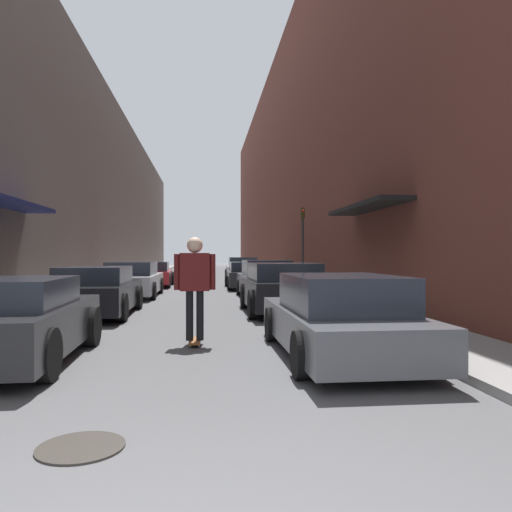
% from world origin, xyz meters
% --- Properties ---
extents(ground, '(145.74, 145.74, 0.00)m').
position_xyz_m(ground, '(0.00, 26.50, 0.00)').
color(ground, '#515154').
extents(curb_strip_left, '(1.80, 66.25, 0.12)m').
position_xyz_m(curb_strip_left, '(-4.32, 33.12, 0.06)').
color(curb_strip_left, gray).
rests_on(curb_strip_left, ground).
extents(curb_strip_right, '(1.80, 66.25, 0.12)m').
position_xyz_m(curb_strip_right, '(4.32, 33.12, 0.06)').
color(curb_strip_right, gray).
rests_on(curb_strip_right, ground).
extents(building_row_left, '(4.90, 66.25, 11.26)m').
position_xyz_m(building_row_left, '(-7.22, 33.12, 5.63)').
color(building_row_left, '#564C47').
rests_on(building_row_left, ground).
extents(building_row_right, '(4.90, 66.25, 15.61)m').
position_xyz_m(building_row_right, '(7.22, 33.12, 7.80)').
color(building_row_right, brown).
rests_on(building_row_right, ground).
extents(parked_car_left_0, '(1.89, 3.98, 1.23)m').
position_xyz_m(parked_car_left_0, '(-2.49, 5.44, 0.61)').
color(parked_car_left_0, '#232326').
rests_on(parked_car_left_0, ground).
extents(parked_car_left_1, '(1.92, 4.45, 1.26)m').
position_xyz_m(parked_car_left_1, '(-2.49, 11.09, 0.62)').
color(parked_car_left_1, black).
rests_on(parked_car_left_1, ground).
extents(parked_car_left_2, '(1.95, 4.72, 1.30)m').
position_xyz_m(parked_car_left_2, '(-2.38, 16.84, 0.63)').
color(parked_car_left_2, '#B7B7BC').
rests_on(parked_car_left_2, ground).
extents(parked_car_left_3, '(2.06, 4.21, 1.22)m').
position_xyz_m(parked_car_left_3, '(-2.34, 22.78, 0.60)').
color(parked_car_left_3, maroon).
rests_on(parked_car_left_3, ground).
extents(parked_car_right_0, '(1.89, 4.45, 1.25)m').
position_xyz_m(parked_car_right_0, '(2.32, 5.43, 0.60)').
color(parked_car_right_0, '#515459').
rests_on(parked_car_right_0, ground).
extents(parked_car_right_1, '(2.06, 4.04, 1.34)m').
position_xyz_m(parked_car_right_1, '(2.35, 11.17, 0.66)').
color(parked_car_right_1, black).
rests_on(parked_car_right_1, ground).
extents(parked_car_right_2, '(1.93, 4.07, 1.37)m').
position_xyz_m(parked_car_right_2, '(2.48, 15.89, 0.65)').
color(parked_car_right_2, '#515459').
rests_on(parked_car_right_2, ground).
extents(parked_car_right_3, '(2.00, 4.63, 1.23)m').
position_xyz_m(parked_car_right_3, '(2.28, 21.04, 0.60)').
color(parked_car_right_3, '#232326').
rests_on(parked_car_right_3, ground).
extents(parked_car_right_4, '(1.87, 4.34, 1.42)m').
position_xyz_m(parked_car_right_4, '(2.43, 26.49, 0.68)').
color(parked_car_right_4, gray).
rests_on(parked_car_right_4, ground).
extents(skateboarder, '(0.72, 0.78, 1.86)m').
position_xyz_m(skateboarder, '(0.10, 6.69, 1.15)').
color(skateboarder, brown).
rests_on(skateboarder, ground).
extents(manhole_cover, '(0.70, 0.70, 0.02)m').
position_xyz_m(manhole_cover, '(-0.72, 2.10, 0.01)').
color(manhole_cover, '#332D28').
rests_on(manhole_cover, ground).
extents(traffic_light, '(0.16, 0.22, 3.37)m').
position_xyz_m(traffic_light, '(4.30, 18.17, 2.21)').
color(traffic_light, '#2D2D2D').
rests_on(traffic_light, curb_strip_right).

